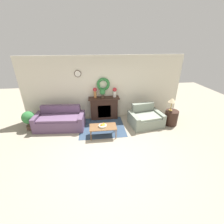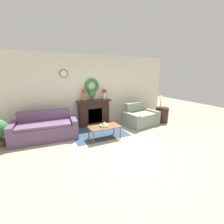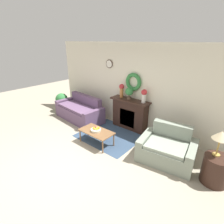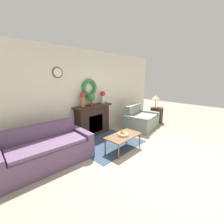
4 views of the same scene
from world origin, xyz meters
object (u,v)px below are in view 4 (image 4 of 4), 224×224
object	(u,v)px
table_lamp	(156,97)
fruit_bowl	(123,134)
fireplace	(93,120)
loveseat_right	(141,120)
coffee_table	(123,137)
side_table_by_loveseat	(156,115)
couch_left	(47,151)
vase_on_mantel_left	(83,98)
potted_plant_on_mantel	(91,98)
vase_on_mantel_right	(103,96)

from	to	relation	value
table_lamp	fruit_bowl	bearing A→B (deg)	-168.38
fireplace	loveseat_right	size ratio (longest dim) A/B	0.94
loveseat_right	coffee_table	distance (m)	1.91
table_lamp	coffee_table	bearing A→B (deg)	-168.39
side_table_by_loveseat	fruit_bowl	bearing A→B (deg)	-169.64
couch_left	vase_on_mantel_left	xyz separation A→B (m)	(1.45, 0.60, 0.95)
couch_left	fireplace	bearing A→B (deg)	22.85
table_lamp	potted_plant_on_mantel	size ratio (longest dim) A/B	1.41
side_table_by_loveseat	vase_on_mantel_left	size ratio (longest dim) A/B	1.39
fruit_bowl	table_lamp	bearing A→B (deg)	11.62
fireplace	potted_plant_on_mantel	bearing A→B (deg)	-163.83
couch_left	vase_on_mantel_left	bearing A→B (deg)	27.17
fireplace	side_table_by_loveseat	distance (m)	2.88
coffee_table	vase_on_mantel_right	world-z (taller)	vase_on_mantel_right
loveseat_right	potted_plant_on_mantel	xyz separation A→B (m)	(-1.71, 0.77, 0.95)
couch_left	side_table_by_loveseat	xyz separation A→B (m)	(4.55, -0.29, -0.00)
table_lamp	vase_on_mantel_left	bearing A→B (deg)	164.58
fireplace	couch_left	xyz separation A→B (m)	(-1.82, -0.60, -0.20)
fireplace	fruit_bowl	bearing A→B (deg)	-96.40
coffee_table	fruit_bowl	bearing A→B (deg)	-165.61
couch_left	side_table_by_loveseat	bearing A→B (deg)	1.07
vase_on_mantel_left	vase_on_mantel_right	distance (m)	0.83
coffee_table	vase_on_mantel_left	distance (m)	1.69
side_table_by_loveseat	vase_on_mantel_right	bearing A→B (deg)	158.58
table_lamp	side_table_by_loveseat	bearing A→B (deg)	-38.66
vase_on_mantel_left	vase_on_mantel_right	world-z (taller)	vase_on_mantel_left
loveseat_right	table_lamp	bearing A→B (deg)	-11.25
side_table_by_loveseat	potted_plant_on_mantel	world-z (taller)	potted_plant_on_mantel
vase_on_mantel_left	vase_on_mantel_right	size ratio (longest dim) A/B	1.07
potted_plant_on_mantel	couch_left	bearing A→B (deg)	-161.77
fruit_bowl	potted_plant_on_mantel	world-z (taller)	potted_plant_on_mantel
couch_left	loveseat_right	distance (m)	3.48
vase_on_mantel_right	vase_on_mantel_left	bearing A→B (deg)	-180.00
side_table_by_loveseat	vase_on_mantel_right	distance (m)	2.61
coffee_table	table_lamp	size ratio (longest dim) A/B	1.80
loveseat_right	fruit_bowl	world-z (taller)	loveseat_right
vase_on_mantel_right	loveseat_right	bearing A→B (deg)	-33.71
fruit_bowl	side_table_by_loveseat	distance (m)	2.94
couch_left	coffee_table	size ratio (longest dim) A/B	2.04
loveseat_right	side_table_by_loveseat	size ratio (longest dim) A/B	2.29
vase_on_mantel_right	potted_plant_on_mantel	size ratio (longest dim) A/B	1.08
fireplace	fruit_bowl	size ratio (longest dim) A/B	4.55
couch_left	potted_plant_on_mantel	distance (m)	2.08
loveseat_right	table_lamp	distance (m)	1.26
loveseat_right	vase_on_mantel_right	xyz separation A→B (m)	(-1.19, 0.79, 0.95)
fireplace	table_lamp	size ratio (longest dim) A/B	2.45
loveseat_right	table_lamp	xyz separation A→B (m)	(1.01, -0.04, 0.76)
couch_left	coffee_table	bearing A→B (deg)	-21.31
coffee_table	vase_on_mantel_left	size ratio (longest dim) A/B	2.20
vase_on_mantel_right	potted_plant_on_mantel	xyz separation A→B (m)	(-0.52, -0.02, -0.00)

